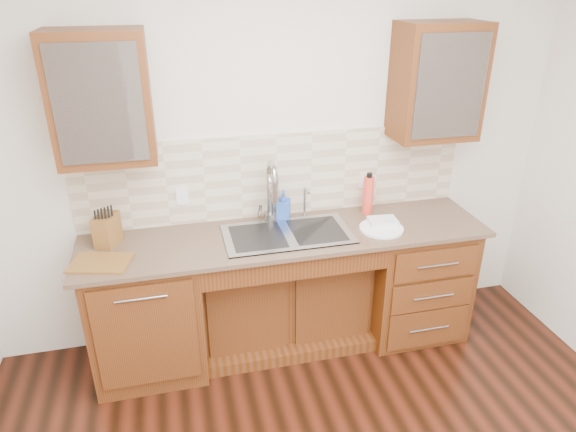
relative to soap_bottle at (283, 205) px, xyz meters
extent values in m
cube|color=silver|center=(-0.03, 0.14, 0.34)|extent=(4.00, 0.10, 2.70)
cube|color=#593014|center=(-0.98, -0.22, -0.57)|extent=(0.70, 0.62, 0.88)
cube|color=#593014|center=(-0.03, -0.13, -0.66)|extent=(1.20, 0.44, 0.70)
cube|color=#593014|center=(0.92, -0.22, -0.57)|extent=(0.70, 0.62, 0.88)
cube|color=#84705B|center=(-0.03, -0.24, -0.12)|extent=(2.70, 0.65, 0.03)
cube|color=beige|center=(-0.03, 0.08, 0.19)|extent=(2.70, 0.02, 0.59)
cube|color=#9E9EA5|center=(-0.03, -0.25, -0.19)|extent=(0.84, 0.46, 0.19)
cylinder|color=#999993|center=(-0.10, -0.02, 0.10)|extent=(0.04, 0.04, 0.40)
cylinder|color=#999993|center=(0.15, -0.01, 0.02)|extent=(0.02, 0.02, 0.24)
cube|color=#593014|center=(-1.08, -0.08, 0.81)|extent=(0.55, 0.34, 0.75)
cube|color=#593014|center=(1.02, -0.08, 0.81)|extent=(0.55, 0.34, 0.75)
cube|color=white|center=(-0.68, 0.06, 0.11)|extent=(0.08, 0.01, 0.12)
cube|color=white|center=(0.62, 0.06, 0.11)|extent=(0.08, 0.01, 0.12)
imported|color=blue|center=(0.00, 0.00, 0.00)|extent=(0.12, 0.12, 0.21)
cylinder|color=#EE3D2D|center=(0.60, -0.06, 0.04)|extent=(0.09, 0.09, 0.28)
cylinder|color=white|center=(0.60, -0.33, -0.09)|extent=(0.39, 0.39, 0.02)
cube|color=white|center=(0.63, -0.27, -0.07)|extent=(0.20, 0.15, 0.03)
cube|color=#98603B|center=(-1.16, -0.11, 0.00)|extent=(0.17, 0.21, 0.20)
cube|color=brown|center=(-1.20, -0.36, -0.10)|extent=(0.39, 0.32, 0.02)
imported|color=white|center=(-1.20, -0.08, 0.76)|extent=(0.13, 0.13, 0.10)
imported|color=white|center=(-0.98, -0.08, 0.76)|extent=(0.13, 0.13, 0.09)
imported|color=white|center=(0.95, -0.08, 0.76)|extent=(0.16, 0.16, 0.10)
imported|color=white|center=(1.10, -0.08, 0.76)|extent=(0.14, 0.14, 0.10)
camera|label=1|loc=(-0.74, -3.17, 1.45)|focal=32.00mm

